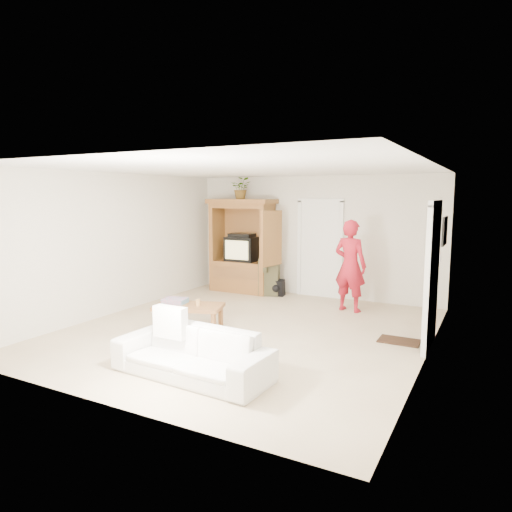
{
  "coord_description": "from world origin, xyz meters",
  "views": [
    {
      "loc": [
        3.5,
        -6.28,
        2.2
      ],
      "look_at": [
        -0.15,
        0.6,
        1.15
      ],
      "focal_mm": 32.0,
      "sensor_mm": 36.0,
      "label": 1
    }
  ],
  "objects_px": {
    "armoire": "(243,252)",
    "man": "(350,266)",
    "sofa": "(192,353)",
    "coffee_table": "(189,308)"
  },
  "relations": [
    {
      "from": "armoire",
      "to": "coffee_table",
      "type": "relative_size",
      "value": 1.71
    },
    {
      "from": "man",
      "to": "sofa",
      "type": "relative_size",
      "value": 0.88
    },
    {
      "from": "armoire",
      "to": "sofa",
      "type": "distance_m",
      "value": 5.02
    },
    {
      "from": "armoire",
      "to": "sofa",
      "type": "bearing_deg",
      "value": -67.66
    },
    {
      "from": "armoire",
      "to": "man",
      "type": "bearing_deg",
      "value": -12.96
    },
    {
      "from": "armoire",
      "to": "coffee_table",
      "type": "bearing_deg",
      "value": -77.22
    },
    {
      "from": "sofa",
      "to": "coffee_table",
      "type": "height_order",
      "value": "sofa"
    },
    {
      "from": "armoire",
      "to": "man",
      "type": "height_order",
      "value": "armoire"
    },
    {
      "from": "man",
      "to": "sofa",
      "type": "xyz_separation_m",
      "value": [
        -0.78,
        -3.99,
        -0.58
      ]
    },
    {
      "from": "man",
      "to": "sofa",
      "type": "distance_m",
      "value": 4.11
    }
  ]
}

